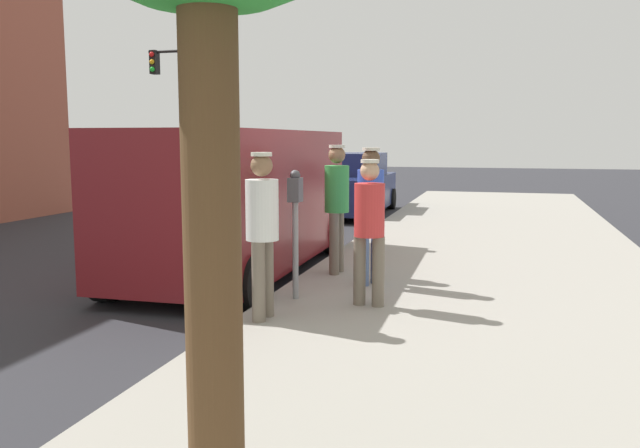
# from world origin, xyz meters

# --- Properties ---
(ground_plane) EXTENTS (80.00, 80.00, 0.00)m
(ground_plane) POSITION_xyz_m (0.00, 0.00, 0.00)
(ground_plane) COLOR #2D2D33
(sidewalk_slab) EXTENTS (5.00, 32.00, 0.15)m
(sidewalk_slab) POSITION_xyz_m (3.50, 0.00, 0.07)
(sidewalk_slab) COLOR #9E998E
(sidewalk_slab) RESTS_ON ground
(parking_meter_near) EXTENTS (0.14, 0.18, 1.52)m
(parking_meter_near) POSITION_xyz_m (1.35, -0.71, 1.18)
(parking_meter_near) COLOR gray
(parking_meter_near) RESTS_ON sidewalk_slab
(parking_meter_far) EXTENTS (0.14, 0.18, 1.52)m
(parking_meter_far) POSITION_xyz_m (1.35, 3.31, 1.18)
(parking_meter_far) COLOR gray
(parking_meter_far) RESTS_ON sidewalk_slab
(pedestrian_in_red) EXTENTS (0.36, 0.34, 1.65)m
(pedestrian_in_red) POSITION_xyz_m (2.25, -0.80, 1.09)
(pedestrian_in_red) COLOR #726656
(pedestrian_in_red) RESTS_ON sidewalk_slab
(pedestrian_in_green) EXTENTS (0.34, 0.36, 1.79)m
(pedestrian_in_green) POSITION_xyz_m (1.45, 0.86, 1.19)
(pedestrian_in_green) COLOR #726656
(pedestrian_in_green) RESTS_ON sidewalk_slab
(pedestrian_in_white) EXTENTS (0.34, 0.36, 1.74)m
(pedestrian_in_white) POSITION_xyz_m (1.29, -1.64, 1.15)
(pedestrian_in_white) COLOR #726656
(pedestrian_in_white) RESTS_ON sidewalk_slab
(pedestrian_in_blue) EXTENTS (0.34, 0.34, 1.77)m
(pedestrian_in_blue) POSITION_xyz_m (2.05, 0.27, 1.17)
(pedestrian_in_blue) COLOR #4C608C
(pedestrian_in_blue) RESTS_ON sidewalk_slab
(parked_van) EXTENTS (2.20, 5.23, 2.15)m
(parked_van) POSITION_xyz_m (-0.15, 1.13, 1.15)
(parked_van) COLOR maroon
(parked_van) RESTS_ON ground
(parked_sedan_ahead) EXTENTS (2.02, 4.44, 1.65)m
(parked_sedan_ahead) POSITION_xyz_m (-0.30, 9.28, 0.75)
(parked_sedan_ahead) COLOR navy
(parked_sedan_ahead) RESTS_ON ground
(traffic_light_corner) EXTENTS (2.48, 0.42, 5.20)m
(traffic_light_corner) POSITION_xyz_m (-6.70, 12.67, 3.52)
(traffic_light_corner) COLOR black
(traffic_light_corner) RESTS_ON ground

